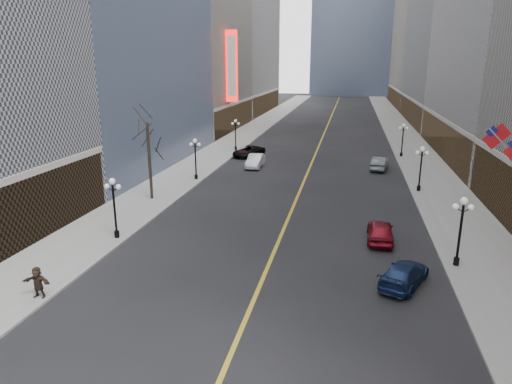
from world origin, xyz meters
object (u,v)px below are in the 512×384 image
at_px(streetlamp_east_1, 461,224).
at_px(streetlamp_west_2, 195,155).
at_px(streetlamp_west_3, 236,131).
at_px(car_nb_far, 249,151).
at_px(car_nb_mid, 255,161).
at_px(streetlamp_west_1, 114,202).
at_px(car_sb_far, 380,163).
at_px(streetlamp_east_3, 403,136).
at_px(streetlamp_east_2, 421,164).
at_px(car_sb_near, 404,274).
at_px(car_sb_mid, 380,231).

xyz_separation_m(streetlamp_east_1, streetlamp_west_2, (-23.60, 18.00, 0.00)).
relative_size(streetlamp_west_3, car_nb_far, 0.84).
height_order(streetlamp_west_3, car_nb_mid, streetlamp_west_3).
bearing_deg(streetlamp_west_1, car_sb_far, 53.71).
relative_size(streetlamp_east_3, car_nb_mid, 0.92).
bearing_deg(streetlamp_west_1, streetlamp_east_1, 0.00).
height_order(car_nb_far, car_sb_far, car_sb_far).
xyz_separation_m(streetlamp_east_2, streetlamp_west_2, (-23.60, 0.00, 0.00)).
distance_m(streetlamp_west_2, car_sb_near, 29.26).
bearing_deg(streetlamp_east_2, car_nb_mid, 156.99).
bearing_deg(streetlamp_east_2, car_sb_far, 109.38).
relative_size(streetlamp_west_1, car_nb_far, 0.84).
height_order(streetlamp_east_3, car_sb_near, streetlamp_east_3).
height_order(streetlamp_east_3, car_nb_far, streetlamp_east_3).
bearing_deg(car_nb_mid, car_sb_mid, -57.86).
distance_m(streetlamp_east_1, car_sb_mid, 6.19).
relative_size(streetlamp_east_2, car_nb_mid, 0.92).
distance_m(car_nb_mid, car_sb_mid, 26.26).
bearing_deg(car_sb_far, car_sb_mid, 97.05).
relative_size(streetlamp_west_3, car_sb_near, 0.97).
bearing_deg(streetlamp_east_2, streetlamp_west_2, 180.00).
bearing_deg(car_nb_far, streetlamp_west_3, 149.64).
distance_m(streetlamp_east_1, streetlamp_west_1, 23.60).
distance_m(car_sb_near, car_sb_far, 30.75).
relative_size(car_nb_far, car_sb_near, 1.15).
xyz_separation_m(streetlamp_west_1, car_sb_mid, (19.06, 3.63, -2.12)).
bearing_deg(streetlamp_east_3, streetlamp_east_1, -90.00).
distance_m(streetlamp_west_1, streetlamp_west_2, 18.00).
bearing_deg(streetlamp_west_3, car_sb_far, -22.64).
bearing_deg(streetlamp_west_2, car_sb_far, 25.29).
bearing_deg(car_nb_mid, streetlamp_west_1, -101.14).
height_order(streetlamp_east_3, car_sb_far, streetlamp_east_3).
height_order(streetlamp_east_1, streetlamp_west_3, same).
bearing_deg(streetlamp_west_1, streetlamp_west_3, 90.00).
bearing_deg(streetlamp_west_1, streetlamp_west_2, 90.00).
height_order(streetlamp_west_3, car_sb_near, streetlamp_west_3).
bearing_deg(streetlamp_west_3, streetlamp_east_2, -37.33).
height_order(streetlamp_west_1, car_nb_far, streetlamp_west_1).
bearing_deg(streetlamp_east_1, car_nb_mid, 125.59).
distance_m(streetlamp_east_2, car_sb_mid, 15.22).
height_order(streetlamp_west_1, streetlamp_west_2, same).
bearing_deg(car_nb_mid, car_sb_near, -62.75).
bearing_deg(streetlamp_west_3, car_sb_near, -62.90).
xyz_separation_m(streetlamp_east_2, streetlamp_east_3, (0.00, 18.00, 0.00)).
relative_size(car_nb_mid, car_sb_near, 1.05).
bearing_deg(streetlamp_east_3, streetlamp_east_2, -90.00).
bearing_deg(streetlamp_east_1, car_sb_far, 96.96).
distance_m(streetlamp_east_1, streetlamp_west_2, 29.68).
height_order(streetlamp_east_3, car_nb_mid, streetlamp_east_3).
height_order(streetlamp_east_1, streetlamp_west_2, same).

